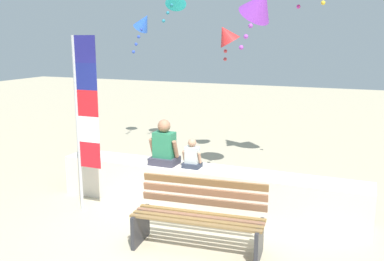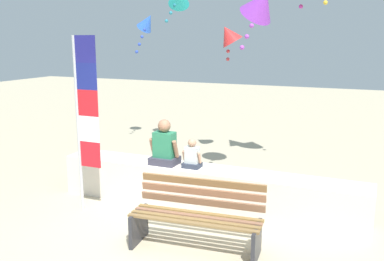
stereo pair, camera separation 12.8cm
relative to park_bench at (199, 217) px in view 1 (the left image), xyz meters
name	(u,v)px [view 1 (the left image)]	position (x,y,z in m)	size (l,w,h in m)	color
ground_plane	(180,234)	(-0.40, 0.27, -0.42)	(40.00, 40.00, 0.00)	#BEB192
seawall_ledge	(205,188)	(-0.40, 1.29, -0.08)	(5.07, 0.59, 0.68)	silver
park_bench	(199,217)	(0.00, 0.00, 0.00)	(1.77, 0.77, 0.88)	olive
person_adult	(164,147)	(-1.11, 1.25, 0.55)	(0.49, 0.36, 0.75)	#393848
person_child	(192,156)	(-0.62, 1.25, 0.44)	(0.31, 0.23, 0.48)	#2C3344
flag_banner	(84,112)	(-2.10, 0.49, 1.19)	(0.41, 0.05, 2.76)	#B7B7BC
kite_purple	(260,4)	(0.09, 2.56, 2.86)	(0.94, 0.89, 1.12)	purple
kite_blue	(144,23)	(-3.36, 4.75, 2.68)	(0.63, 0.68, 1.04)	blue
kite_red	(226,35)	(-1.02, 4.15, 2.37)	(0.73, 0.66, 0.86)	red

